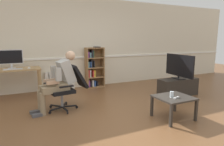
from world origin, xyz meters
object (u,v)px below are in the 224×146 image
tv_screen (179,66)px  imac_monitor (11,58)px  keyboard (13,69)px  radiator (60,81)px  coffee_table (174,100)px  spare_remote (176,98)px  drinking_glass (172,94)px  tv_stand (178,87)px  computer_mouse (29,68)px  computer_desk (15,73)px  person_seated (59,80)px  bookshelf (93,68)px  office_chair (69,85)px

tv_screen → imac_monitor: bearing=70.4°
keyboard → radiator: (1.18, 0.53, -0.49)m
tv_screen → coffee_table: size_ratio=1.54×
keyboard → spare_remote: bearing=-44.1°
tv_screen → coffee_table: bearing=136.2°
keyboard → spare_remote: (2.69, -2.60, -0.33)m
coffee_table → drinking_glass: size_ratio=5.96×
tv_stand → computer_mouse: bearing=158.1°
coffee_table → computer_desk: bearing=135.2°
computer_mouse → person_seated: size_ratio=0.08×
keyboard → computer_mouse: size_ratio=4.22×
person_seated → drinking_glass: 2.24m
computer_mouse → spare_remote: size_ratio=0.67×
person_seated → coffee_table: (1.84, -1.34, -0.29)m
tv_stand → drinking_glass: size_ratio=10.03×
radiator → drinking_glass: size_ratio=7.77×
drinking_glass → bookshelf: bearing=98.8°
computer_desk → person_seated: (0.84, -1.32, 0.02)m
radiator → spare_remote: radiator is taller
imac_monitor → coffee_table: (2.74, -2.74, -0.66)m
tv_screen → spare_remote: 1.74m
coffee_table → keyboard: bearing=137.1°
imac_monitor → drinking_glass: size_ratio=5.11×
person_seated → drinking_glass: person_seated is taller
keyboard → tv_screen: (3.89, -1.40, 0.02)m
computer_desk → drinking_glass: size_ratio=11.02×
computer_mouse → tv_screen: size_ratio=0.10×
imac_monitor → radiator: size_ratio=0.66×
office_chair → tv_screen: tv_screen is taller
imac_monitor → tv_stand: size_ratio=0.51×
office_chair → person_seated: size_ratio=0.76×
computer_desk → coffee_table: bearing=-44.8°
computer_mouse → person_seated: (0.51, -1.20, -0.12)m
imac_monitor → person_seated: bearing=-57.2°
bookshelf → tv_screen: bearing=-47.1°
radiator → computer_mouse: bearing=-148.4°
person_seated → tv_screen: 3.03m
person_seated → coffee_table: bearing=46.1°
computer_desk → tv_screen: 4.16m
office_chair → imac_monitor: bearing=-149.0°
office_chair → person_seated: person_seated is taller
imac_monitor → spare_remote: imac_monitor is taller
office_chair → person_seated: (-0.20, -0.03, 0.14)m
tv_screen → drinking_glass: size_ratio=9.16×
drinking_glass → coffee_table: bearing=7.3°
drinking_glass → imac_monitor: bearing=134.3°
tv_stand → drinking_glass: drinking_glass is taller
keyboard → office_chair: size_ratio=0.45×
keyboard → radiator: keyboard is taller
computer_desk → tv_screen: bearing=-21.8°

